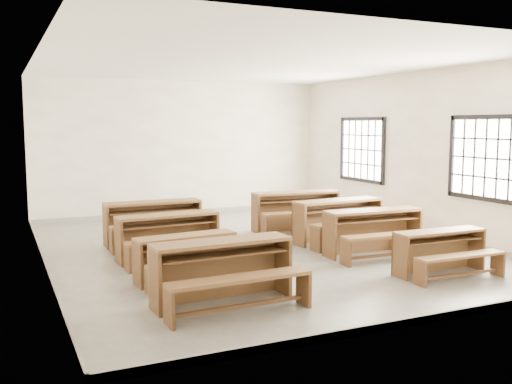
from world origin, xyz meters
name	(u,v)px	position (x,y,z in m)	size (l,w,h in m)	color
room	(261,126)	(0.09, 0.00, 2.14)	(8.50, 8.50, 3.20)	gray
desk_set_0	(224,267)	(-1.64, -2.66, 0.45)	(1.75, 0.95, 0.78)	brown
desk_set_1	(187,255)	(-1.74, -1.50, 0.37)	(1.50, 0.88, 0.64)	brown
desk_set_2	(169,233)	(-1.62, -0.18, 0.43)	(1.69, 0.95, 0.74)	brown
desk_set_3	(154,219)	(-1.53, 1.11, 0.45)	(1.74, 0.90, 0.78)	brown
desk_set_4	(441,249)	(1.73, -2.68, 0.37)	(1.44, 0.77, 0.64)	brown
desk_set_5	(375,229)	(1.59, -1.27, 0.44)	(1.73, 0.96, 0.76)	brown
desk_set_6	(340,218)	(1.64, -0.14, 0.46)	(1.80, 1.01, 0.79)	brown
desk_set_7	(297,208)	(1.46, 1.19, 0.47)	(1.87, 1.10, 0.80)	brown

